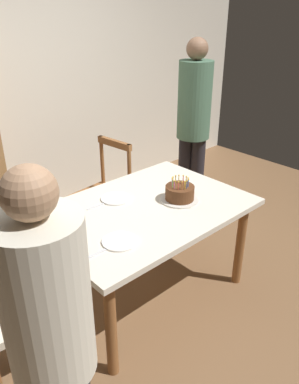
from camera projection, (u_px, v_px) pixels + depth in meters
name	position (u px, v px, depth m)	size (l,w,h in m)	color
ground	(145.00, 291.00, 3.01)	(6.40, 6.40, 0.00)	brown
back_wall	(16.00, 90.00, 3.66)	(6.40, 0.10, 2.60)	silver
dining_table	(144.00, 218.00, 2.72)	(1.47, 1.03, 0.76)	silver
birthday_cake	(180.00, 194.00, 2.74)	(0.28, 0.28, 0.18)	silver
plate_near_celebrant	(120.00, 241.00, 2.28)	(0.22, 0.22, 0.01)	white
plate_far_side	(116.00, 198.00, 2.78)	(0.22, 0.22, 0.01)	white
fork_near_celebrant	(99.00, 253.00, 2.18)	(0.18, 0.02, 0.01)	silver
fork_far_side	(98.00, 206.00, 2.69)	(0.18, 0.02, 0.01)	silver
chair_spindle_back	(103.00, 195.00, 3.51)	(0.48, 0.48, 0.95)	brown
person_celebrant	(52.00, 339.00, 1.41)	(0.32, 0.32, 1.62)	#262328
person_guest	(194.00, 121.00, 3.67)	(0.32, 0.32, 1.79)	#262328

